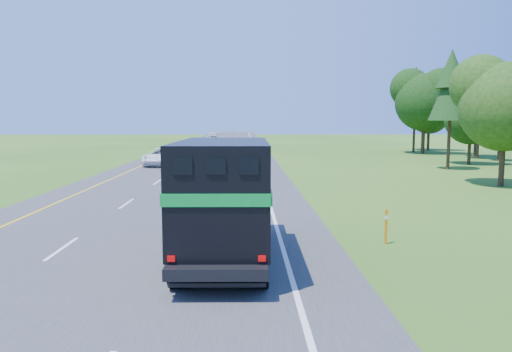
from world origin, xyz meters
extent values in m
cube|color=#38383A|center=(0.00, 50.00, 0.02)|extent=(15.00, 260.00, 0.04)
cube|color=yellow|center=(-5.50, 50.00, 0.04)|extent=(0.15, 260.00, 0.01)
cube|color=white|center=(5.50, 50.00, 0.04)|extent=(0.15, 260.00, 0.01)
cylinder|color=black|center=(2.59, 13.17, 0.60)|extent=(0.37, 1.13, 1.12)
cylinder|color=black|center=(4.74, 13.15, 0.60)|extent=(0.37, 1.13, 1.12)
cylinder|color=black|center=(2.53, 8.27, 0.60)|extent=(0.37, 1.13, 1.12)
cylinder|color=black|center=(4.68, 8.24, 0.60)|extent=(0.37, 1.13, 1.12)
cylinder|color=black|center=(2.51, 7.04, 0.60)|extent=(0.37, 1.13, 1.12)
cylinder|color=black|center=(4.66, 7.02, 0.60)|extent=(0.37, 1.13, 1.12)
cube|color=black|center=(3.62, 9.89, 0.72)|extent=(2.55, 8.21, 0.29)
cube|color=black|center=(3.66, 13.06, 1.84)|extent=(2.53, 1.87, 1.94)
cube|color=black|center=(3.67, 14.00, 2.35)|extent=(2.25, 0.09, 0.61)
cube|color=black|center=(3.61, 9.18, 2.27)|extent=(2.63, 5.96, 2.81)
cube|color=#078C31|center=(3.58, 6.19, 2.41)|extent=(2.56, 0.07, 0.31)
cube|color=#078C31|center=(2.32, 9.19, 2.41)|extent=(0.11, 5.93, 0.31)
cube|color=#078C31|center=(4.91, 9.16, 2.41)|extent=(0.11, 5.93, 0.31)
cube|color=black|center=(2.81, 6.20, 3.22)|extent=(0.46, 0.05, 0.41)
cube|color=black|center=(3.58, 6.19, 3.22)|extent=(0.46, 0.05, 0.41)
cube|color=black|center=(4.34, 6.18, 3.22)|extent=(0.46, 0.05, 0.41)
cube|color=black|center=(3.58, 6.31, 0.35)|extent=(2.35, 0.15, 0.10)
cube|color=#B20505|center=(2.50, 6.20, 1.02)|extent=(0.18, 0.04, 0.14)
cube|color=#B20505|center=(4.65, 6.18, 1.02)|extent=(0.18, 0.04, 0.14)
imported|color=white|center=(-3.59, 41.88, 0.87)|extent=(3.26, 6.19, 1.66)
imported|color=silver|center=(-3.34, 109.96, 0.88)|extent=(2.36, 5.09, 1.69)
cube|color=orange|center=(9.13, 11.53, 0.61)|extent=(0.09, 0.04, 1.22)
cube|color=white|center=(9.13, 11.53, 0.94)|extent=(0.10, 0.06, 0.13)
camera|label=1|loc=(4.26, -5.31, 4.26)|focal=35.00mm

